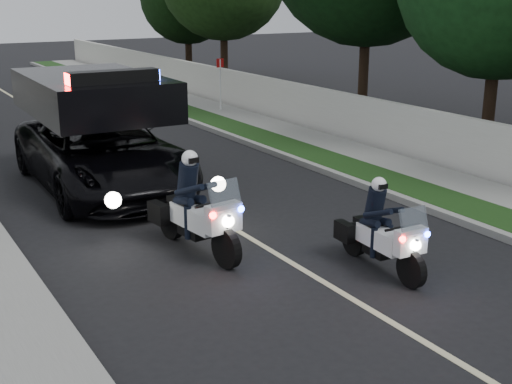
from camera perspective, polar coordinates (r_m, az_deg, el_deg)
ground at (r=9.39m, az=15.59°, el=-13.04°), size 120.00×120.00×0.00m
curb_right at (r=19.08m, az=2.52°, el=3.03°), size 0.20×60.00×0.15m
grass_verge at (r=19.46m, az=4.25°, el=3.28°), size 1.20×60.00×0.16m
sidewalk_right at (r=20.22m, az=7.27°, el=3.70°), size 1.40×60.00×0.16m
property_wall at (r=20.71m, az=9.53°, el=5.81°), size 0.22×60.00×1.50m
lane_marking at (r=17.25m, az=-8.94°, el=1.12°), size 0.12×50.00×0.01m
police_moto_left at (r=12.37m, az=-5.01°, el=-5.04°), size 1.03×2.28×1.87m
police_moto_right at (r=11.75m, az=10.38°, el=-6.45°), size 0.77×1.93×1.61m
police_suv at (r=16.57m, az=-12.70°, el=0.26°), size 3.14×6.54×3.15m
sign_post at (r=26.33m, az=-2.99°, el=6.64°), size 0.40×0.40×2.17m
tree_right_b at (r=21.17m, az=18.78°, el=3.31°), size 6.93×6.93×9.75m
tree_right_c at (r=25.53m, az=8.90°, el=6.15°), size 9.64×9.64×12.09m
tree_right_d at (r=34.04m, az=-2.67°, el=8.92°), size 8.14×8.14×10.29m
tree_right_e at (r=37.63m, az=-5.65°, el=9.59°), size 5.17×5.17×8.34m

